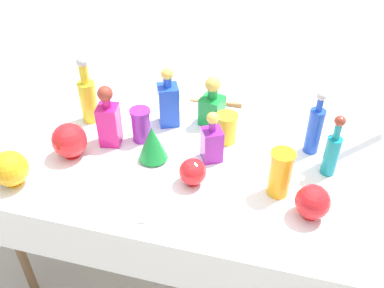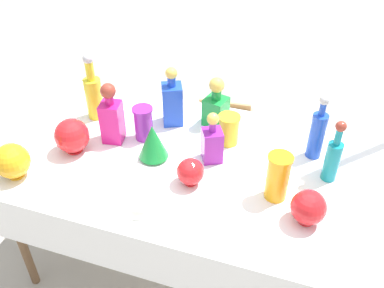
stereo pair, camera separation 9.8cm
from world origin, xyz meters
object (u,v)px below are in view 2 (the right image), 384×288
object	(u,v)px
tall_bottle_1	(94,94)
tall_bottle_2	(317,133)
round_bowl_1	(12,161)
slender_vase_2	(278,176)
round_bowl_2	(190,172)
round_bowl_0	(72,136)
slender_vase_0	(229,128)
square_decanter_2	(212,142)
square_decanter_1	(216,105)
square_decanter_0	(112,117)
fluted_vase_0	(153,141)
cardboard_box_behind_left	(220,138)
slender_vase_1	(143,122)
tall_bottle_0	(333,157)
round_bowl_3	(309,207)
square_decanter_3	(172,101)

from	to	relation	value
tall_bottle_1	tall_bottle_2	bearing A→B (deg)	1.47
tall_bottle_1	round_bowl_1	bearing A→B (deg)	-101.73
slender_vase_2	round_bowl_2	size ratio (longest dim) A/B	1.70
round_bowl_0	slender_vase_0	bearing A→B (deg)	23.68
square_decanter_2	round_bowl_2	world-z (taller)	square_decanter_2
square_decanter_1	slender_vase_0	world-z (taller)	square_decanter_1
square_decanter_0	fluted_vase_0	distance (m)	0.25
square_decanter_2	round_bowl_1	world-z (taller)	square_decanter_2
tall_bottle_1	square_decanter_2	xyz separation A→B (m)	(0.69, -0.15, -0.04)
round_bowl_1	cardboard_box_behind_left	xyz separation A→B (m)	(0.61, 1.31, -0.66)
square_decanter_0	round_bowl_0	distance (m)	0.21
slender_vase_1	round_bowl_2	world-z (taller)	slender_vase_1
tall_bottle_0	square_decanter_0	distance (m)	1.04
round_bowl_3	round_bowl_1	bearing A→B (deg)	-173.80
round_bowl_1	round_bowl_2	bearing A→B (deg)	14.87
square_decanter_2	fluted_vase_0	bearing A→B (deg)	-164.08
square_decanter_0	slender_vase_0	distance (m)	0.57
square_decanter_1	fluted_vase_0	xyz separation A→B (m)	(-0.20, -0.36, -0.02)
round_bowl_2	cardboard_box_behind_left	xyz separation A→B (m)	(-0.15, 1.11, -0.64)
square_decanter_1	round_bowl_2	xyz separation A→B (m)	(0.02, -0.48, -0.05)
tall_bottle_2	square_decanter_3	distance (m)	0.73
slender_vase_1	round_bowl_2	bearing A→B (deg)	-36.88
square_decanter_3	round_bowl_1	distance (m)	0.81
square_decanter_2	cardboard_box_behind_left	xyz separation A→B (m)	(-0.19, 0.92, -0.68)
cardboard_box_behind_left	round_bowl_3	bearing A→B (deg)	-60.79
tall_bottle_2	round_bowl_3	xyz separation A→B (m)	(0.02, -0.43, -0.06)
square_decanter_3	slender_vase_2	world-z (taller)	square_decanter_3
tall_bottle_2	tall_bottle_0	bearing A→B (deg)	-60.13
square_decanter_2	round_bowl_2	xyz separation A→B (m)	(-0.04, -0.19, -0.03)
round_bowl_3	cardboard_box_behind_left	size ratio (longest dim) A/B	0.33
round_bowl_3	fluted_vase_0	bearing A→B (deg)	166.27
round_bowl_3	square_decanter_3	bearing A→B (deg)	147.21
tall_bottle_2	round_bowl_2	bearing A→B (deg)	-143.05
square_decanter_3	round_bowl_3	world-z (taller)	square_decanter_3
round_bowl_0	cardboard_box_behind_left	xyz separation A→B (m)	(0.46, 1.07, -0.66)
square_decanter_3	round_bowl_2	xyz separation A→B (m)	(0.24, -0.42, -0.06)
square_decanter_1	round_bowl_0	distance (m)	0.73
tall_bottle_2	round_bowl_3	distance (m)	0.44
square_decanter_3	square_decanter_2	bearing A→B (deg)	-39.13
fluted_vase_0	round_bowl_3	bearing A→B (deg)	-13.73
square_decanter_3	slender_vase_1	size ratio (longest dim) A/B	1.83
slender_vase_0	round_bowl_0	distance (m)	0.75
round_bowl_1	tall_bottle_1	bearing A→B (deg)	78.27
slender_vase_1	tall_bottle_1	bearing A→B (deg)	163.48
slender_vase_0	slender_vase_1	bearing A→B (deg)	-166.74
square_decanter_3	tall_bottle_2	bearing A→B (deg)	-3.81
tall_bottle_0	tall_bottle_2	distance (m)	0.16
square_decanter_1	round_bowl_2	bearing A→B (deg)	-87.25
slender_vase_2	round_bowl_1	world-z (taller)	slender_vase_2
square_decanter_3	slender_vase_1	xyz separation A→B (m)	(-0.09, -0.17, -0.04)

